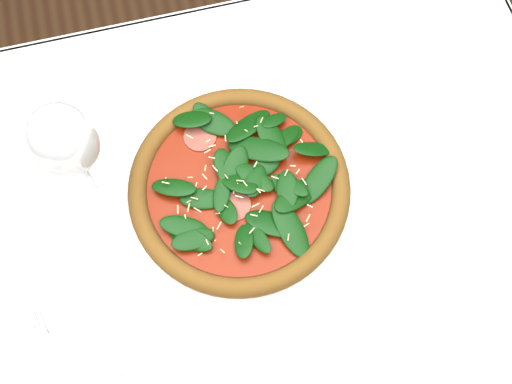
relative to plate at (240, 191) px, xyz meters
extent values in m
plane|color=brown|center=(-0.06, -0.05, -0.76)|extent=(6.00, 6.00, 0.00)
cube|color=white|center=(-0.06, -0.05, -0.03)|extent=(1.20, 0.80, 0.04)
cylinder|color=#482F1C|center=(0.48, 0.29, -0.40)|extent=(0.06, 0.06, 0.71)
cube|color=white|center=(-0.06, 0.35, -0.12)|extent=(1.20, 0.01, 0.22)
cylinder|color=white|center=(0.00, 0.00, 0.00)|extent=(0.39, 0.39, 0.01)
torus|color=white|center=(0.00, 0.00, 0.00)|extent=(0.39, 0.39, 0.01)
cylinder|color=#8E5E22|center=(0.00, 0.00, 0.01)|extent=(0.39, 0.39, 0.01)
torus|color=#AB6F27|center=(0.00, 0.00, 0.02)|extent=(0.39, 0.39, 0.03)
cylinder|color=maroon|center=(0.00, 0.00, 0.02)|extent=(0.32, 0.32, 0.00)
cylinder|color=#974A3C|center=(0.00, 0.00, 0.02)|extent=(0.28, 0.28, 0.00)
ellipsoid|color=#0B370A|center=(0.00, 0.00, 0.03)|extent=(0.31, 0.31, 0.03)
cylinder|color=beige|center=(0.00, 0.00, 0.04)|extent=(0.28, 0.28, 0.00)
cylinder|color=silver|center=(-0.21, 0.06, -0.01)|extent=(0.08, 0.08, 0.00)
cylinder|color=silver|center=(-0.21, 0.06, 0.05)|extent=(0.01, 0.01, 0.11)
ellipsoid|color=silver|center=(-0.21, 0.06, 0.16)|extent=(0.09, 0.09, 0.12)
cube|color=white|center=(-0.30, -0.19, 0.00)|extent=(0.17, 0.10, 0.01)
cube|color=silver|center=(-0.30, -0.19, 0.01)|extent=(0.05, 0.13, 0.00)
cube|color=silver|center=(-0.32, -0.12, 0.01)|extent=(0.04, 0.05, 0.00)
cylinder|color=white|center=(0.26, 0.29, 0.00)|extent=(0.13, 0.13, 0.01)
torus|color=white|center=(0.26, 0.29, 0.00)|extent=(0.13, 0.13, 0.01)
camera|label=1|loc=(-0.05, -0.31, 0.81)|focal=40.00mm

